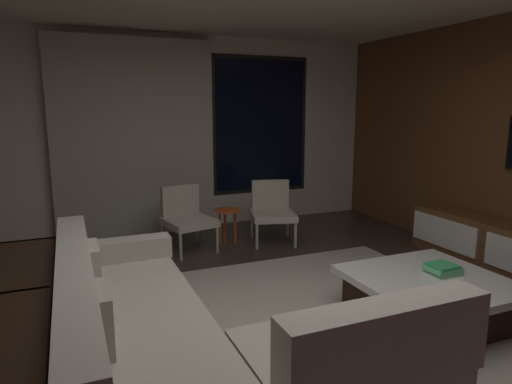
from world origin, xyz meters
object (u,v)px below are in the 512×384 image
object	(u,v)px
sectional_couch	(186,346)
accent_chair_near_window	(272,208)
coffee_table	(429,298)
side_stool	(227,216)
console_table_behind_couch	(17,348)
accent_chair_by_curtain	(186,215)
book_stack_on_coffee_table	(443,269)

from	to	relation	value
sectional_couch	accent_chair_near_window	world-z (taller)	sectional_couch
coffee_table	side_stool	xyz separation A→B (m)	(-0.84, 2.57, 0.19)
coffee_table	accent_chair_near_window	distance (m)	2.53
sectional_couch	console_table_behind_couch	xyz separation A→B (m)	(-0.91, 0.13, 0.12)
accent_chair_by_curtain	side_stool	distance (m)	0.53
side_stool	sectional_couch	bearing A→B (deg)	-114.19
coffee_table	accent_chair_near_window	xyz separation A→B (m)	(-0.25, 2.51, 0.25)
sectional_couch	coffee_table	xyz separation A→B (m)	(2.05, 0.13, -0.10)
accent_chair_by_curtain	console_table_behind_couch	distance (m)	3.05
accent_chair_near_window	console_table_behind_couch	world-z (taller)	accent_chair_near_window
sectional_couch	book_stack_on_coffee_table	distance (m)	2.23
side_stool	accent_chair_near_window	bearing A→B (deg)	-6.08
sectional_couch	side_stool	xyz separation A→B (m)	(1.21, 2.70, 0.08)
sectional_couch	book_stack_on_coffee_table	world-z (taller)	sectional_couch
sectional_couch	side_stool	world-z (taller)	sectional_couch
side_stool	console_table_behind_couch	bearing A→B (deg)	-129.59
book_stack_on_coffee_table	accent_chair_near_window	bearing A→B (deg)	99.59
sectional_couch	console_table_behind_couch	bearing A→B (deg)	171.88
sectional_couch	accent_chair_by_curtain	distance (m)	2.81
coffee_table	console_table_behind_couch	bearing A→B (deg)	-179.95
book_stack_on_coffee_table	coffee_table	bearing A→B (deg)	-166.51
sectional_couch	side_stool	distance (m)	2.96
sectional_couch	accent_chair_by_curtain	xyz separation A→B (m)	(0.69, 2.72, 0.14)
side_stool	console_table_behind_couch	size ratio (longest dim) A/B	0.22
coffee_table	console_table_behind_couch	size ratio (longest dim) A/B	0.55
accent_chair_near_window	console_table_behind_couch	xyz separation A→B (m)	(-2.72, -2.51, -0.03)
sectional_couch	book_stack_on_coffee_table	bearing A→B (deg)	4.47
accent_chair_near_window	accent_chair_by_curtain	distance (m)	1.12
book_stack_on_coffee_table	accent_chair_by_curtain	bearing A→B (deg)	120.96
accent_chair_by_curtain	sectional_couch	bearing A→B (deg)	-104.27
sectional_couch	accent_chair_near_window	xyz separation A→B (m)	(1.81, 2.64, 0.14)
book_stack_on_coffee_table	accent_chair_by_curtain	xyz separation A→B (m)	(-1.53, 2.55, 0.04)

